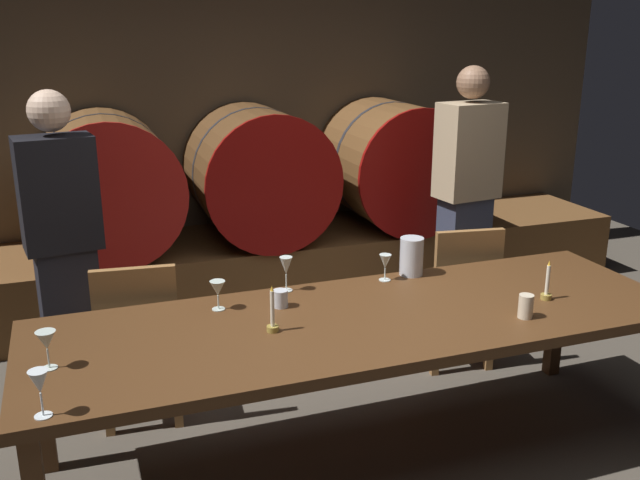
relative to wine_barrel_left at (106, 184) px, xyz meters
name	(u,v)px	position (x,y,z in m)	size (l,w,h in m)	color
ground_plane	(385,468)	(1.03, -2.24, -0.96)	(8.13, 8.13, 0.00)	#4C443A
back_wall	(236,106)	(1.03, 0.55, 0.42)	(6.26, 0.24, 2.76)	brown
barrel_shelf	(258,268)	(1.03, 0.00, -0.71)	(5.63, 0.90, 0.50)	brown
wine_barrel_left	(106,184)	(0.00, 0.00, 0.00)	(0.94, 0.96, 0.94)	brown
wine_barrel_center	(258,173)	(1.04, 0.00, 0.00)	(0.94, 0.96, 0.94)	#513319
wine_barrel_right	(392,164)	(2.10, 0.00, 0.00)	(0.94, 0.96, 0.94)	brown
dining_table	(364,328)	(0.95, -2.13, -0.28)	(2.95, 0.96, 0.74)	#4C2D16
chair_left	(138,335)	(0.02, -1.43, -0.47)	(0.44, 0.44, 0.88)	olive
chair_right	(459,289)	(1.87, -1.43, -0.47)	(0.45, 0.45, 0.88)	olive
guest_left	(64,248)	(-0.29, -1.05, -0.10)	(0.41, 0.29, 1.68)	black
guest_right	(466,201)	(2.16, -0.98, -0.07)	(0.41, 0.28, 1.74)	#33384C
candle_left	(273,319)	(0.52, -2.15, -0.17)	(0.05, 0.05, 0.21)	olive
candle_right	(546,288)	(1.85, -2.23, -0.17)	(0.05, 0.05, 0.19)	olive
pitcher	(411,256)	(1.40, -1.71, -0.13)	(0.12, 0.12, 0.20)	silver
wine_glass_far_left	(39,384)	(-0.39, -2.54, -0.10)	(0.07, 0.07, 0.17)	white
wine_glass_left	(46,341)	(-0.37, -2.19, -0.11)	(0.08, 0.08, 0.15)	silver
wine_glass_center_left	(218,289)	(0.36, -1.83, -0.13)	(0.07, 0.07, 0.14)	silver
wine_glass_center_right	(286,267)	(0.72, -1.71, -0.10)	(0.06, 0.06, 0.17)	silver
wine_glass_right	(385,263)	(1.24, -1.74, -0.13)	(0.06, 0.06, 0.14)	silver
cup_left	(280,299)	(0.63, -1.90, -0.19)	(0.07, 0.07, 0.08)	silver
cup_right	(526,306)	(1.62, -2.39, -0.17)	(0.07, 0.07, 0.11)	beige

